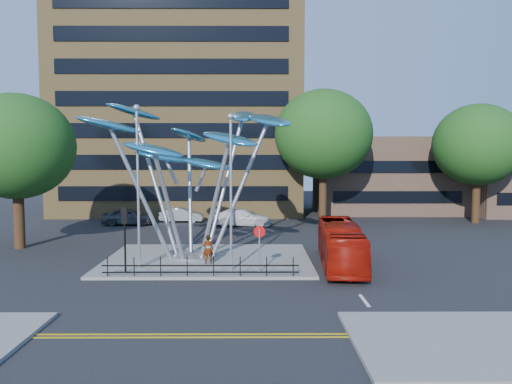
{
  "coord_description": "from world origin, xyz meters",
  "views": [
    {
      "loc": [
        1.69,
        -23.16,
        6.4
      ],
      "look_at": [
        1.83,
        4.0,
        4.25
      ],
      "focal_mm": 35.0,
      "sensor_mm": 36.0,
      "label": 1
    }
  ],
  "objects_px": {
    "parked_car_right": "(242,218)",
    "tree_left": "(16,147)",
    "parked_car_mid": "(182,215)",
    "red_bus": "(340,244)",
    "pedestrian": "(208,249)",
    "tree_far": "(478,145)",
    "no_entry_sign_island": "(259,241)",
    "street_lamp_right": "(231,178)",
    "leaf_sculpture": "(190,145)",
    "street_lamp_left": "(138,172)",
    "traffic_light_island": "(125,226)",
    "parked_car_left": "(128,217)",
    "tree_right": "(323,134)"
  },
  "relations": [
    {
      "from": "street_lamp_left",
      "to": "no_entry_sign_island",
      "type": "bearing_deg",
      "value": -8.61
    },
    {
      "from": "parked_car_mid",
      "to": "pedestrian",
      "type": "bearing_deg",
      "value": -164.9
    },
    {
      "from": "tree_right",
      "to": "pedestrian",
      "type": "xyz_separation_m",
      "value": [
        -8.87,
        -17.44,
        -7.07
      ]
    },
    {
      "from": "tree_left",
      "to": "tree_far",
      "type": "distance_m",
      "value": 37.95
    },
    {
      "from": "street_lamp_right",
      "to": "parked_car_right",
      "type": "xyz_separation_m",
      "value": [
        0.19,
        17.07,
        -4.35
      ]
    },
    {
      "from": "tree_right",
      "to": "street_lamp_left",
      "type": "xyz_separation_m",
      "value": [
        -12.5,
        -18.5,
        -2.68
      ]
    },
    {
      "from": "tree_right",
      "to": "tree_left",
      "type": "height_order",
      "value": "tree_right"
    },
    {
      "from": "parked_car_mid",
      "to": "tree_left",
      "type": "bearing_deg",
      "value": 146.53
    },
    {
      "from": "tree_far",
      "to": "street_lamp_left",
      "type": "bearing_deg",
      "value": -145.08
    },
    {
      "from": "leaf_sculpture",
      "to": "parked_car_left",
      "type": "distance_m",
      "value": 16.95
    },
    {
      "from": "street_lamp_right",
      "to": "parked_car_right",
      "type": "relative_size",
      "value": 1.62
    },
    {
      "from": "street_lamp_left",
      "to": "street_lamp_right",
      "type": "xyz_separation_m",
      "value": [
        5.0,
        -0.5,
        -0.26
      ]
    },
    {
      "from": "no_entry_sign_island",
      "to": "red_bus",
      "type": "relative_size",
      "value": 0.28
    },
    {
      "from": "tree_left",
      "to": "no_entry_sign_island",
      "type": "xyz_separation_m",
      "value": [
        16.0,
        -7.48,
        -4.98
      ]
    },
    {
      "from": "parked_car_left",
      "to": "parked_car_right",
      "type": "height_order",
      "value": "parked_car_left"
    },
    {
      "from": "red_bus",
      "to": "pedestrian",
      "type": "relative_size",
      "value": 5.4
    },
    {
      "from": "no_entry_sign_island",
      "to": "parked_car_left",
      "type": "xyz_separation_m",
      "value": [
        -11.44,
        18.15,
        -1.06
      ]
    },
    {
      "from": "tree_right",
      "to": "parked_car_right",
      "type": "height_order",
      "value": "tree_right"
    },
    {
      "from": "traffic_light_island",
      "to": "parked_car_left",
      "type": "xyz_separation_m",
      "value": [
        -4.44,
        18.17,
        -1.86
      ]
    },
    {
      "from": "tree_right",
      "to": "tree_left",
      "type": "relative_size",
      "value": 1.17
    },
    {
      "from": "red_bus",
      "to": "tree_right",
      "type": "bearing_deg",
      "value": 90.04
    },
    {
      "from": "traffic_light_island",
      "to": "parked_car_left",
      "type": "relative_size",
      "value": 0.77
    },
    {
      "from": "leaf_sculpture",
      "to": "traffic_light_island",
      "type": "xyz_separation_m",
      "value": [
        -2.93,
        -4.18,
        -4.26
      ]
    },
    {
      "from": "traffic_light_island",
      "to": "red_bus",
      "type": "height_order",
      "value": "traffic_light_island"
    },
    {
      "from": "parked_car_mid",
      "to": "parked_car_right",
      "type": "height_order",
      "value": "parked_car_right"
    },
    {
      "from": "tree_left",
      "to": "pedestrian",
      "type": "xyz_separation_m",
      "value": [
        13.13,
        -5.44,
        -5.82
      ]
    },
    {
      "from": "pedestrian",
      "to": "parked_car_mid",
      "type": "bearing_deg",
      "value": -84.41
    },
    {
      "from": "parked_car_left",
      "to": "parked_car_mid",
      "type": "relative_size",
      "value": 1.11
    },
    {
      "from": "street_lamp_left",
      "to": "no_entry_sign_island",
      "type": "relative_size",
      "value": 3.59
    },
    {
      "from": "parked_car_left",
      "to": "tree_right",
      "type": "bearing_deg",
      "value": -87.65
    },
    {
      "from": "leaf_sculpture",
      "to": "parked_car_left",
      "type": "xyz_separation_m",
      "value": [
        -7.37,
        13.99,
        -6.11
      ]
    },
    {
      "from": "street_lamp_right",
      "to": "parked_car_mid",
      "type": "bearing_deg",
      "value": 105.55
    },
    {
      "from": "street_lamp_right",
      "to": "parked_car_left",
      "type": "height_order",
      "value": "street_lamp_right"
    },
    {
      "from": "tree_far",
      "to": "red_bus",
      "type": "xyz_separation_m",
      "value": [
        -15.4,
        -17.39,
        -5.87
      ]
    },
    {
      "from": "traffic_light_island",
      "to": "tree_left",
      "type": "bearing_deg",
      "value": 140.19
    },
    {
      "from": "traffic_light_island",
      "to": "pedestrian",
      "type": "bearing_deg",
      "value": 26.49
    },
    {
      "from": "street_lamp_left",
      "to": "parked_car_left",
      "type": "distance_m",
      "value": 18.45
    },
    {
      "from": "no_entry_sign_island",
      "to": "street_lamp_right",
      "type": "bearing_deg",
      "value": 162.13
    },
    {
      "from": "tree_right",
      "to": "parked_car_mid",
      "type": "distance_m",
      "value": 14.91
    },
    {
      "from": "parked_car_right",
      "to": "tree_left",
      "type": "bearing_deg",
      "value": 128.77
    },
    {
      "from": "parked_car_right",
      "to": "red_bus",
      "type": "bearing_deg",
      "value": -154.75
    },
    {
      "from": "red_bus",
      "to": "parked_car_mid",
      "type": "distance_m",
      "value": 21.35
    },
    {
      "from": "tree_far",
      "to": "red_bus",
      "type": "distance_m",
      "value": 23.96
    },
    {
      "from": "tree_right",
      "to": "traffic_light_island",
      "type": "bearing_deg",
      "value": -123.69
    },
    {
      "from": "parked_car_right",
      "to": "pedestrian",
      "type": "bearing_deg",
      "value": 178.61
    },
    {
      "from": "red_bus",
      "to": "tree_far",
      "type": "bearing_deg",
      "value": 53.11
    },
    {
      "from": "street_lamp_right",
      "to": "parked_car_mid",
      "type": "height_order",
      "value": "street_lamp_right"
    },
    {
      "from": "parked_car_mid",
      "to": "leaf_sculpture",
      "type": "bearing_deg",
      "value": -167.41
    },
    {
      "from": "street_lamp_right",
      "to": "pedestrian",
      "type": "bearing_deg",
      "value": 131.18
    },
    {
      "from": "street_lamp_left",
      "to": "traffic_light_island",
      "type": "relative_size",
      "value": 2.57
    }
  ]
}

